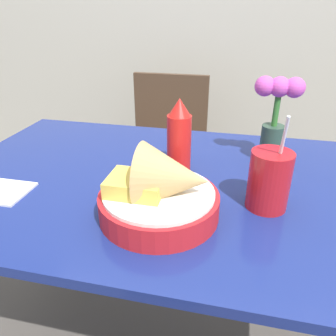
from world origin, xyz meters
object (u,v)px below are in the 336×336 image
(food_basket, at_px, (163,193))
(drink_cup, at_px, (269,182))
(flower_vase, at_px, (275,115))
(chair_far_window, at_px, (167,142))
(ketchup_bottle, at_px, (179,137))

(food_basket, bearing_deg, drink_cup, 22.14)
(drink_cup, xyz_separation_m, flower_vase, (0.02, 0.27, 0.08))
(chair_far_window, bearing_deg, flower_vase, -53.76)
(food_basket, distance_m, ketchup_bottle, 0.24)
(drink_cup, relative_size, flower_vase, 0.92)
(drink_cup, height_order, flower_vase, flower_vase)
(ketchup_bottle, xyz_separation_m, drink_cup, (0.24, -0.14, -0.04))
(food_basket, height_order, flower_vase, flower_vase)
(food_basket, bearing_deg, flower_vase, 55.39)
(ketchup_bottle, relative_size, drink_cup, 0.90)
(chair_far_window, xyz_separation_m, food_basket, (0.22, -1.00, 0.29))
(food_basket, height_order, ketchup_bottle, ketchup_bottle)
(chair_far_window, bearing_deg, ketchup_bottle, -74.57)
(drink_cup, bearing_deg, flower_vase, 85.70)
(chair_far_window, xyz_separation_m, ketchup_bottle, (0.21, -0.76, 0.33))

